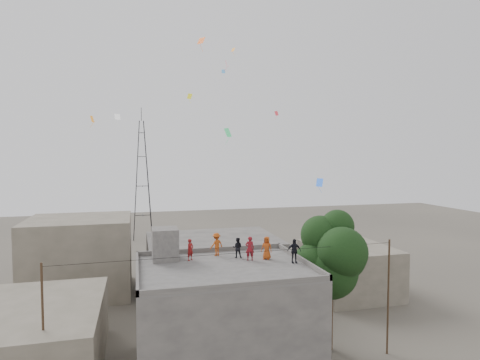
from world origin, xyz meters
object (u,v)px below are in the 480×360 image
object	(u,v)px
tree	(332,257)
person_red_adult	(250,248)
stair_head_box	(165,244)
person_dark_adult	(294,251)
transmission_tower	(142,180)

from	to	relation	value
tree	person_red_adult	distance (m)	5.50
tree	person_red_adult	xyz separation A→B (m)	(-5.43, 0.50, 0.76)
stair_head_box	tree	distance (m)	10.80
tree	person_dark_adult	bearing A→B (deg)	-165.47
transmission_tower	person_red_adult	xyz separation A→B (m)	(5.94, -38.91, -2.21)
stair_head_box	person_red_adult	size ratio (longest dim) A/B	1.32
person_red_adult	person_dark_adult	xyz separation A→B (m)	(2.46, -1.27, -0.02)
tree	person_dark_adult	distance (m)	3.15
transmission_tower	person_red_adult	bearing A→B (deg)	-81.32
person_dark_adult	tree	bearing A→B (deg)	20.20
tree	transmission_tower	bearing A→B (deg)	106.09
person_red_adult	person_dark_adult	distance (m)	2.77
transmission_tower	person_dark_adult	distance (m)	41.10
stair_head_box	person_red_adult	bearing A→B (deg)	-16.33
tree	person_dark_adult	xyz separation A→B (m)	(-2.97, -0.77, 0.74)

